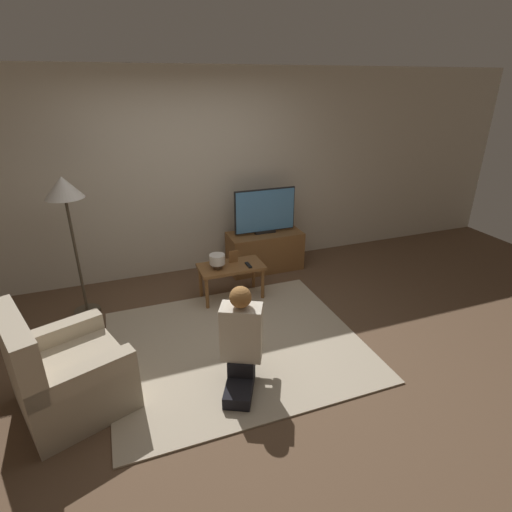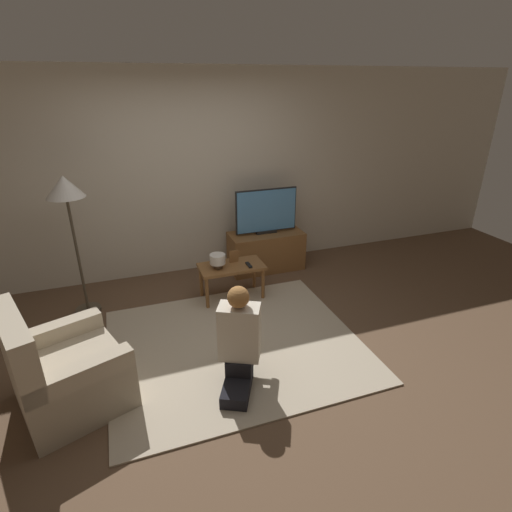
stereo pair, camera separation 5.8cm
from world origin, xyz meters
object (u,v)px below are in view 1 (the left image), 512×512
object	(u,v)px
floor_lamp	(65,199)
armchair	(66,376)
person_kneeling	(241,338)
table_lamp	(217,260)
coffee_table	(231,270)
tv	(265,211)

from	to	relation	value
floor_lamp	armchair	xyz separation A→B (m)	(-0.09, -1.49, -1.03)
armchair	person_kneeling	size ratio (longest dim) A/B	1.11
person_kneeling	table_lamp	bearing A→B (deg)	-71.09
floor_lamp	person_kneeling	distance (m)	2.31
armchair	floor_lamp	bearing A→B (deg)	-23.43
table_lamp	coffee_table	bearing A→B (deg)	7.68
tv	floor_lamp	size ratio (longest dim) A/B	0.54
coffee_table	armchair	bearing A→B (deg)	-144.58
person_kneeling	floor_lamp	bearing A→B (deg)	-26.69
floor_lamp	armchair	world-z (taller)	floor_lamp
tv	table_lamp	distance (m)	1.12
floor_lamp	table_lamp	world-z (taller)	floor_lamp
tv	coffee_table	distance (m)	1.04
tv	person_kneeling	world-z (taller)	tv
tv	table_lamp	world-z (taller)	tv
tv	table_lamp	size ratio (longest dim) A/B	4.69
coffee_table	floor_lamp	bearing A→B (deg)	171.16
floor_lamp	armchair	size ratio (longest dim) A/B	1.51
floor_lamp	table_lamp	bearing A→B (deg)	-10.69
coffee_table	person_kneeling	xyz separation A→B (m)	(-0.36, -1.45, 0.09)
coffee_table	floor_lamp	distance (m)	1.92
coffee_table	armchair	xyz separation A→B (m)	(-1.73, -1.23, -0.08)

